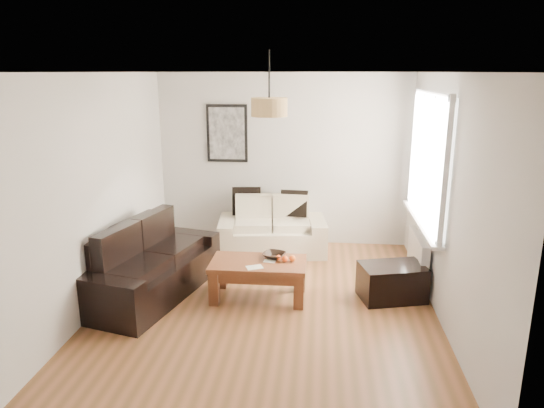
# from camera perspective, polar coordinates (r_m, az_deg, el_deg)

# --- Properties ---
(floor) EXTENTS (4.50, 4.50, 0.00)m
(floor) POSITION_cam_1_polar(r_m,az_deg,el_deg) (5.79, -0.62, -11.65)
(floor) COLOR brown
(floor) RESTS_ON ground
(ceiling) EXTENTS (3.80, 4.50, 0.00)m
(ceiling) POSITION_cam_1_polar(r_m,az_deg,el_deg) (5.17, -0.70, 15.03)
(ceiling) COLOR white
(ceiling) RESTS_ON floor
(wall_back) EXTENTS (3.80, 0.04, 2.60)m
(wall_back) POSITION_cam_1_polar(r_m,az_deg,el_deg) (7.53, 1.29, 5.10)
(wall_back) COLOR silver
(wall_back) RESTS_ON floor
(wall_front) EXTENTS (3.80, 0.04, 2.60)m
(wall_front) POSITION_cam_1_polar(r_m,az_deg,el_deg) (3.22, -5.24, -8.87)
(wall_front) COLOR silver
(wall_front) RESTS_ON floor
(wall_left) EXTENTS (0.04, 4.50, 2.60)m
(wall_left) POSITION_cam_1_polar(r_m,az_deg,el_deg) (5.86, -19.47, 1.33)
(wall_left) COLOR silver
(wall_left) RESTS_ON floor
(wall_right) EXTENTS (0.04, 4.50, 2.60)m
(wall_right) POSITION_cam_1_polar(r_m,az_deg,el_deg) (5.46, 19.56, 0.37)
(wall_right) COLOR silver
(wall_right) RESTS_ON floor
(window_bay) EXTENTS (0.14, 1.90, 1.60)m
(window_bay) POSITION_cam_1_polar(r_m,az_deg,el_deg) (6.16, 17.76, 4.97)
(window_bay) COLOR white
(window_bay) RESTS_ON wall_right
(radiator) EXTENTS (0.10, 0.90, 0.52)m
(radiator) POSITION_cam_1_polar(r_m,az_deg,el_deg) (6.46, 16.55, -5.72)
(radiator) COLOR white
(radiator) RESTS_ON wall_right
(poster) EXTENTS (0.62, 0.04, 0.87)m
(poster) POSITION_cam_1_polar(r_m,az_deg,el_deg) (7.55, -5.22, 8.14)
(poster) COLOR black
(poster) RESTS_ON wall_back
(pendant_shade) EXTENTS (0.40, 0.40, 0.20)m
(pendant_shade) POSITION_cam_1_polar(r_m,az_deg,el_deg) (5.48, -0.33, 11.16)
(pendant_shade) COLOR tan
(pendant_shade) RESTS_ON ceiling
(loveseat_cream) EXTENTS (1.65, 1.03, 0.78)m
(loveseat_cream) POSITION_cam_1_polar(r_m,az_deg,el_deg) (7.30, 0.02, -2.60)
(loveseat_cream) COLOR beige
(loveseat_cream) RESTS_ON floor
(sofa_leather) EXTENTS (1.37, 2.08, 0.83)m
(sofa_leather) POSITION_cam_1_polar(r_m,az_deg,el_deg) (6.10, -14.00, -6.46)
(sofa_leather) COLOR black
(sofa_leather) RESTS_ON floor
(coffee_table) EXTENTS (1.12, 0.62, 0.46)m
(coffee_table) POSITION_cam_1_polar(r_m,az_deg,el_deg) (5.89, -1.57, -8.73)
(coffee_table) COLOR brown
(coffee_table) RESTS_ON floor
(ottoman) EXTENTS (0.83, 0.65, 0.42)m
(ottoman) POSITION_cam_1_polar(r_m,az_deg,el_deg) (6.03, 13.73, -8.76)
(ottoman) COLOR black
(ottoman) RESTS_ON floor
(cushion_left) EXTENTS (0.44, 0.19, 0.43)m
(cushion_left) POSITION_cam_1_polar(r_m,az_deg,el_deg) (7.44, -2.96, 0.33)
(cushion_left) COLOR black
(cushion_left) RESTS_ON loveseat_cream
(cushion_right) EXTENTS (0.41, 0.15, 0.40)m
(cushion_right) POSITION_cam_1_polar(r_m,az_deg,el_deg) (7.37, 2.58, 0.07)
(cushion_right) COLOR black
(cushion_right) RESTS_ON loveseat_cream
(fruit_bowl) EXTENTS (0.34, 0.34, 0.06)m
(fruit_bowl) POSITION_cam_1_polar(r_m,az_deg,el_deg) (5.89, 0.25, -5.97)
(fruit_bowl) COLOR black
(fruit_bowl) RESTS_ON coffee_table
(orange_a) EXTENTS (0.09, 0.09, 0.07)m
(orange_a) POSITION_cam_1_polar(r_m,az_deg,el_deg) (5.77, 1.50, -6.36)
(orange_a) COLOR #F95015
(orange_a) RESTS_ON fruit_bowl
(orange_b) EXTENTS (0.09, 0.09, 0.07)m
(orange_b) POSITION_cam_1_polar(r_m,az_deg,el_deg) (5.79, 2.38, -6.31)
(orange_b) COLOR #E05812
(orange_b) RESTS_ON fruit_bowl
(orange_c) EXTENTS (0.08, 0.08, 0.06)m
(orange_c) POSITION_cam_1_polar(r_m,az_deg,el_deg) (5.80, 0.75, -6.22)
(orange_c) COLOR #FF5115
(orange_c) RESTS_ON fruit_bowl
(papers) EXTENTS (0.22, 0.19, 0.01)m
(papers) POSITION_cam_1_polar(r_m,az_deg,el_deg) (5.63, -2.04, -7.34)
(papers) COLOR beige
(papers) RESTS_ON coffee_table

